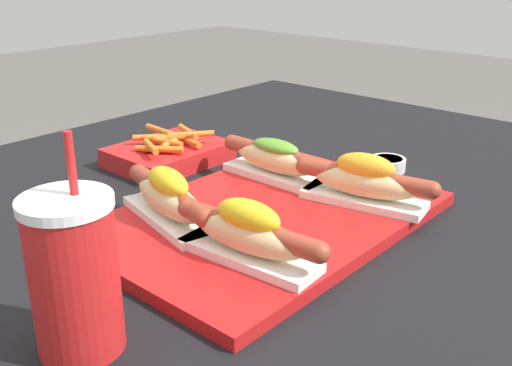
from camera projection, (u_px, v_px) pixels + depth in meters
serving_tray at (266, 218)px, 0.86m from camera, size 0.50×0.34×0.02m
hot_dog_0 at (249, 233)px, 0.72m from camera, size 0.07×0.22×0.08m
hot_dog_1 at (365, 181)px, 0.88m from camera, size 0.09×0.22×0.08m
hot_dog_2 at (169, 198)px, 0.82m from camera, size 0.10×0.22×0.08m
hot_dog_3 at (275, 159)px, 0.98m from camera, size 0.06×0.22×0.07m
sauce_bowl at (388, 164)px, 1.07m from camera, size 0.06×0.06×0.02m
drink_cup at (74, 275)px, 0.57m from camera, size 0.09×0.09×0.22m
fries_basket at (169, 153)px, 1.10m from camera, size 0.20×0.16×0.06m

